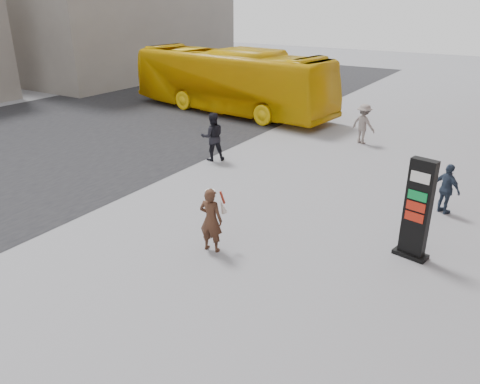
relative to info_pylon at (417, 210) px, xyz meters
The scene contains 9 objects.
ground 4.55m from the info_pylon, 149.89° to the right, with size 100.00×100.00×0.00m, color #9E9EA3.
road 17.06m from the info_pylon, behind, with size 16.00×60.00×0.01m, color black.
bg_building_far 33.21m from the info_pylon, 147.33° to the left, with size 10.00×18.00×10.00m, color gray.
info_pylon is the anchor object (origin of this frame).
woman 5.01m from the info_pylon, 151.28° to the right, with size 0.69×0.64×1.69m.
bus 16.69m from the info_pylon, 139.20° to the left, with size 2.90×12.39×3.45m, color #E0AE08.
pedestrian_a 9.19m from the info_pylon, 157.93° to the left, with size 0.92×0.72×1.90m, color black.
pedestrian_b 9.87m from the info_pylon, 115.81° to the left, with size 1.12×0.65×1.74m, color gray.
pedestrian_c 3.18m from the info_pylon, 86.64° to the left, with size 0.90×0.37×1.53m, color #2B384C.
Camera 1 is at (5.64, -8.68, 5.98)m, focal length 35.00 mm.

